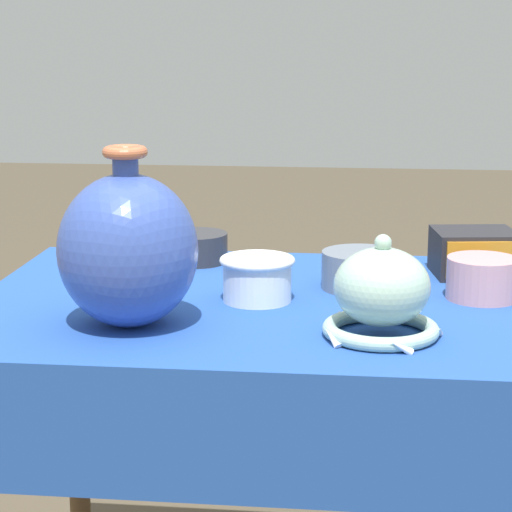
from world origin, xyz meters
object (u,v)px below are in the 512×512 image
object	(u,v)px
mosaic_tile_box	(474,253)
vase_tall_bulbous	(128,249)
vase_dome_bell	(381,296)
pot_squat_rose	(482,278)
pot_squat_charcoal	(195,247)
cup_wide_porcelain	(257,277)
pot_squat_slate	(361,270)

from	to	relation	value
mosaic_tile_box	vase_tall_bulbous	bearing A→B (deg)	-153.59
vase_tall_bulbous	mosaic_tile_box	xyz separation A→B (m)	(0.56, 0.38, -0.08)
vase_dome_bell	pot_squat_rose	size ratio (longest dim) A/B	1.57
mosaic_tile_box	pot_squat_charcoal	size ratio (longest dim) A/B	1.28
cup_wide_porcelain	pot_squat_slate	xyz separation A→B (m)	(0.17, 0.10, -0.01)
pot_squat_charcoal	vase_tall_bulbous	bearing A→B (deg)	-93.75
pot_squat_slate	cup_wide_porcelain	bearing A→B (deg)	-149.17
cup_wide_porcelain	vase_dome_bell	bearing A→B (deg)	-40.89
mosaic_tile_box	pot_squat_slate	world-z (taller)	mosaic_tile_box
cup_wide_porcelain	pot_squat_charcoal	size ratio (longest dim) A/B	1.00
pot_squat_slate	pot_squat_rose	world-z (taller)	pot_squat_rose
vase_dome_bell	mosaic_tile_box	xyz separation A→B (m)	(0.17, 0.40, -0.02)
vase_dome_bell	cup_wide_porcelain	distance (m)	0.27
mosaic_tile_box	pot_squat_slate	bearing A→B (deg)	-157.91
pot_squat_slate	pot_squat_rose	size ratio (longest dim) A/B	1.14
cup_wide_porcelain	pot_squat_charcoal	world-z (taller)	cup_wide_porcelain
pot_squat_charcoal	pot_squat_slate	bearing A→B (deg)	-27.69
vase_tall_bulbous	pot_squat_charcoal	distance (m)	0.44
cup_wide_porcelain	pot_squat_rose	distance (m)	0.38
mosaic_tile_box	cup_wide_porcelain	distance (m)	0.44
vase_tall_bulbous	pot_squat_charcoal	xyz separation A→B (m)	(0.03, 0.43, -0.09)
pot_squat_slate	pot_squat_rose	xyz separation A→B (m)	(0.20, -0.05, 0.00)
vase_dome_bell	pot_squat_charcoal	size ratio (longest dim) A/B	1.49
cup_wide_porcelain	pot_squat_rose	size ratio (longest dim) A/B	1.06
vase_tall_bulbous	pot_squat_rose	distance (m)	0.60
cup_wide_porcelain	pot_squat_slate	size ratio (longest dim) A/B	0.92
cup_wide_porcelain	pot_squat_charcoal	bearing A→B (deg)	119.16
vase_tall_bulbous	cup_wide_porcelain	distance (m)	0.25
cup_wide_porcelain	pot_squat_rose	xyz separation A→B (m)	(0.37, 0.06, -0.01)
mosaic_tile_box	cup_wide_porcelain	xyz separation A→B (m)	(-0.38, -0.22, -0.00)
pot_squat_charcoal	vase_dome_bell	bearing A→B (deg)	-51.59
vase_tall_bulbous	pot_squat_rose	xyz separation A→B (m)	(0.55, 0.22, -0.08)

